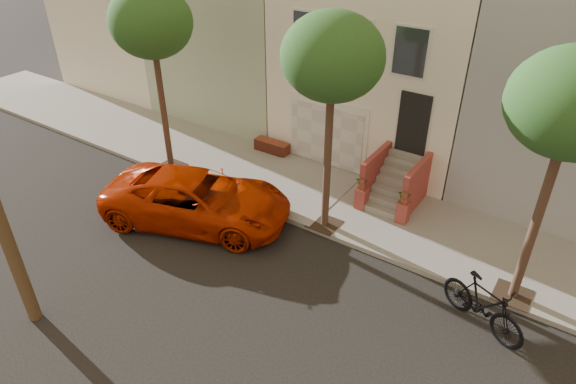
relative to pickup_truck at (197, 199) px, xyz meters
The scene contains 8 objects.
ground 3.31m from the pickup_truck, 40.24° to the right, with size 90.00×90.00×0.00m, color black.
sidewalk 4.15m from the pickup_truck, 53.13° to the left, with size 40.00×3.70×0.15m, color gray.
house_row 9.86m from the pickup_truck, 74.92° to the left, with size 33.10×11.70×7.00m.
tree_left 5.70m from the pickup_truck, 149.10° to the left, with size 2.70×2.57×6.30m.
tree_mid 5.93m from the pickup_truck, 27.82° to the left, with size 2.70×2.57×6.30m.
tree_right 10.17m from the pickup_truck, 11.51° to the left, with size 2.70×2.57×6.30m.
pickup_truck is the anchor object (origin of this frame).
motorcycle 8.51m from the pickup_truck, ahead, with size 0.64×2.27×1.37m, color black.
Camera 1 is at (6.96, -6.97, 9.05)m, focal length 31.09 mm.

